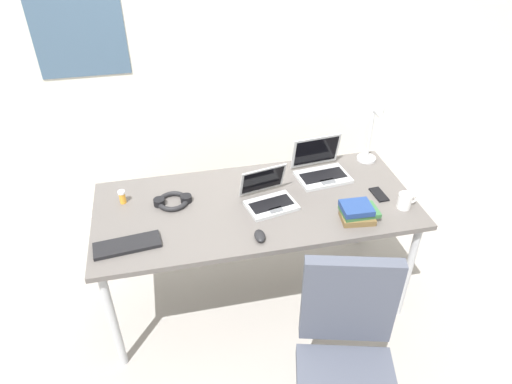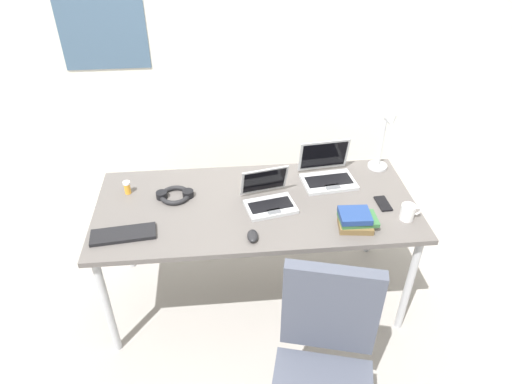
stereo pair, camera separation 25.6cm
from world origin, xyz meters
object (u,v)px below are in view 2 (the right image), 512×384
Objects in this scene: desk_lamp at (384,142)px; headphones at (175,195)px; laptop_by_keyboard at (327,173)px; coffee_mug at (408,212)px; laptop_back_left at (269,198)px; external_keyboard at (123,234)px; computer_mouse at (253,236)px; cell_phone at (383,204)px; pill_bottle at (127,187)px; book_stack at (356,220)px.

desk_lamp is 1.28m from headphones.
coffee_mug is (0.35, -0.41, -0.00)m from laptop_by_keyboard.
external_keyboard is (-0.78, -0.20, -0.03)m from laptop_back_left.
external_keyboard is 0.40m from headphones.
cell_phone is at bearing 18.72° from computer_mouse.
external_keyboard is 0.38m from pill_bottle.
laptop_by_keyboard reaches higher than cell_phone.
external_keyboard is at bearing -165.61° from laptop_back_left.
laptop_back_left is 2.78× the size of coffee_mug.
computer_mouse is at bearing -166.77° from cell_phone.
cell_phone is 0.65× the size of book_stack.
pill_bottle is 1.58m from coffee_mug.
desk_lamp reaches higher than book_stack.
laptop_back_left is 0.80m from external_keyboard.
desk_lamp is 1.87× the size of headphones.
desk_lamp is at bearing 73.01° from cell_phone.
pill_bottle is at bearing 167.16° from laptop_back_left.
headphones is 2.71× the size of pill_bottle.
computer_mouse reaches higher than external_keyboard.
laptop_back_left reaches higher than headphones.
coffee_mug is at bearing -90.12° from desk_lamp.
computer_mouse is at bearing -13.08° from external_keyboard.
computer_mouse is 0.85× the size of coffee_mug.
headphones is at bearing 167.53° from laptop_back_left.
laptop_by_keyboard is 2.95× the size of coffee_mug.
cell_phone is 0.64× the size of headphones.
book_stack is (0.43, -0.24, 0.00)m from laptop_back_left.
computer_mouse is (0.66, -0.08, 0.01)m from external_keyboard.
cell_phone is 0.28m from book_stack.
book_stack is at bearing -83.18° from laptop_by_keyboard.
headphones is at bearing 45.70° from external_keyboard.
laptop_by_keyboard is 1.59× the size of book_stack.
headphones is at bearing 165.98° from coffee_mug.
coffee_mug reaches higher than external_keyboard.
external_keyboard is 1.51m from coffee_mug.
external_keyboard is at bearing 175.42° from computer_mouse.
coffee_mug is at bearing -5.93° from external_keyboard.
laptop_back_left is 0.82m from pill_bottle.
laptop_back_left is at bearing 70.33° from computer_mouse.
headphones reaches higher than external_keyboard.
laptop_by_keyboard is at bearing 13.58° from external_keyboard.
cell_phone is at bearing -0.44° from external_keyboard.
pill_bottle is at bearing -178.57° from laptop_by_keyboard.
laptop_back_left is 2.31× the size of cell_phone.
external_keyboard is (-1.51, -0.49, -0.19)m from desk_lamp.
desk_lamp reaches higher than computer_mouse.
headphones is at bearing -173.97° from laptop_by_keyboard.
computer_mouse is 0.79m from cell_phone.
computer_mouse is 0.57m from headphones.
external_keyboard is at bearing -179.92° from coffee_mug.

